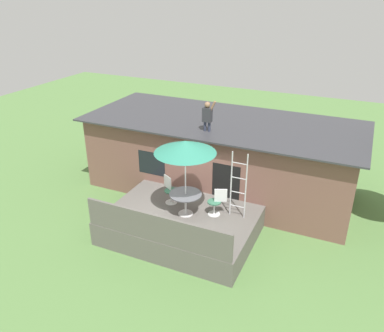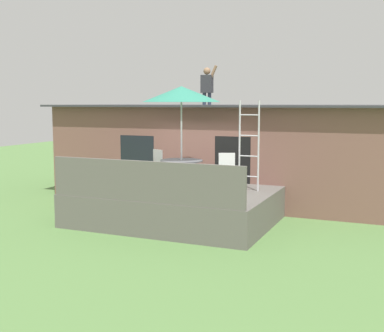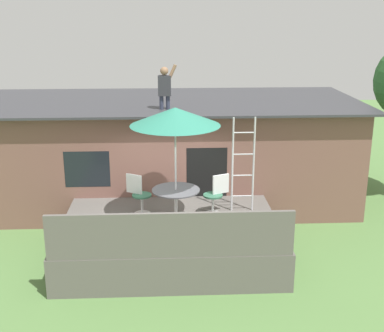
# 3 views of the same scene
# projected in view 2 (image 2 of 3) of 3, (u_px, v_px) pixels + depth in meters

# --- Properties ---
(ground_plane) EXTENTS (40.00, 40.00, 0.00)m
(ground_plane) POSITION_uv_depth(u_px,v_px,m) (176.00, 221.00, 12.50)
(ground_plane) COLOR #567F42
(house) EXTENTS (10.50, 4.50, 2.88)m
(house) POSITION_uv_depth(u_px,v_px,m) (225.00, 151.00, 15.60)
(house) COLOR brown
(house) RESTS_ON ground
(deck) EXTENTS (4.73, 3.43, 0.80)m
(deck) POSITION_uv_depth(u_px,v_px,m) (176.00, 206.00, 12.45)
(deck) COLOR #605B56
(deck) RESTS_ON ground
(deck_railing) EXTENTS (4.63, 0.08, 0.90)m
(deck_railing) POSITION_uv_depth(u_px,v_px,m) (143.00, 182.00, 10.83)
(deck_railing) COLOR #605B56
(deck_railing) RESTS_ON deck
(patio_table) EXTENTS (1.04, 1.04, 0.74)m
(patio_table) POSITION_uv_depth(u_px,v_px,m) (182.00, 166.00, 12.32)
(patio_table) COLOR silver
(patio_table) RESTS_ON deck
(patio_umbrella) EXTENTS (1.90, 1.90, 2.54)m
(patio_umbrella) POSITION_uv_depth(u_px,v_px,m) (181.00, 94.00, 12.10)
(patio_umbrella) COLOR silver
(patio_umbrella) RESTS_ON deck
(step_ladder) EXTENTS (0.52, 0.04, 2.20)m
(step_ladder) POSITION_uv_depth(u_px,v_px,m) (249.00, 146.00, 12.19)
(step_ladder) COLOR silver
(step_ladder) RESTS_ON deck
(person_figure) EXTENTS (0.47, 0.20, 1.11)m
(person_figure) POSITION_uv_depth(u_px,v_px,m) (207.00, 83.00, 14.17)
(person_figure) COLOR #33384C
(person_figure) RESTS_ON house
(patio_chair_left) EXTENTS (0.57, 0.44, 0.92)m
(patio_chair_left) POSITION_uv_depth(u_px,v_px,m) (161.00, 168.00, 13.10)
(patio_chair_left) COLOR silver
(patio_chair_left) RESTS_ON deck
(patio_chair_right) EXTENTS (0.60, 0.44, 0.92)m
(patio_chair_right) POSITION_uv_depth(u_px,v_px,m) (222.00, 172.00, 12.34)
(patio_chair_right) COLOR silver
(patio_chair_right) RESTS_ON deck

